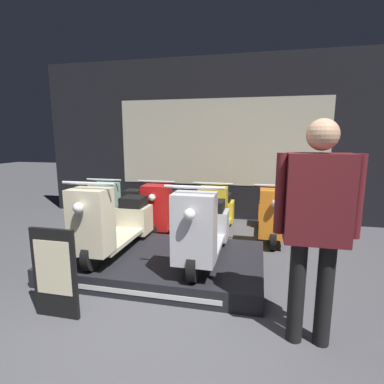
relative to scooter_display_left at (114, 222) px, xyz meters
name	(u,v)px	position (x,y,z in m)	size (l,w,h in m)	color
ground_plane	(149,352)	(0.97, -1.37, -0.60)	(30.00, 30.00, 0.00)	#4C4C51
shop_wall_back	(220,140)	(0.97, 2.71, 1.00)	(7.53, 0.09, 3.20)	black
display_platform	(160,262)	(0.57, 0.05, -0.50)	(2.55, 1.53, 0.21)	black
scooter_display_left	(114,222)	(0.00, 0.00, 0.00)	(0.60, 1.60, 0.98)	black
scooter_display_right	(204,228)	(1.15, 0.00, 0.00)	(0.60, 1.60, 0.98)	black
scooter_backrow_0	(120,207)	(-0.74, 1.63, -0.21)	(0.60, 1.60, 0.98)	black
scooter_backrow_1	(167,209)	(0.17, 1.63, -0.21)	(0.60, 1.60, 0.98)	black
scooter_backrow_2	(217,212)	(1.08, 1.63, -0.21)	(0.60, 1.60, 0.98)	black
scooter_backrow_3	(272,215)	(2.00, 1.63, -0.21)	(0.60, 1.60, 0.98)	black
person_right_browsing	(316,214)	(2.20, -0.96, 0.48)	(0.63, 0.26, 1.80)	black
price_sign_board	(55,273)	(-0.03, -1.11, -0.17)	(0.44, 0.04, 0.86)	black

